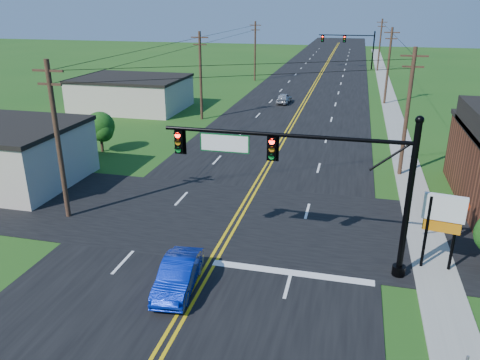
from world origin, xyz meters
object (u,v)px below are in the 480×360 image
(signal_mast_main, at_px, (306,170))
(signal_mast_far, at_px, (349,44))
(blue_car, at_px, (178,276))
(stop_sign, at_px, (460,211))

(signal_mast_main, height_order, signal_mast_far, same)
(signal_mast_far, bearing_deg, blue_car, -93.82)
(signal_mast_far, height_order, stop_sign, signal_mast_far)
(blue_car, relative_size, stop_sign, 1.62)
(blue_car, height_order, stop_sign, stop_sign)
(signal_mast_main, xyz_separation_m, signal_mast_far, (0.10, 72.00, -0.20))
(signal_mast_main, distance_m, blue_car, 7.26)
(signal_mast_main, bearing_deg, blue_car, -145.25)
(blue_car, distance_m, stop_sign, 14.56)
(signal_mast_main, distance_m, stop_sign, 9.02)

